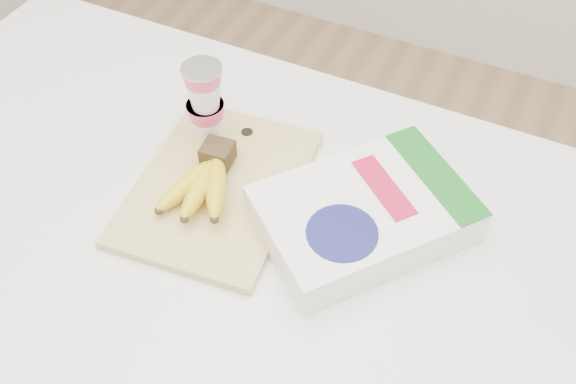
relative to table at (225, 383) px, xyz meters
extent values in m
cube|color=white|center=(0.00, 0.00, 0.00)|extent=(1.34, 0.89, 1.01)
cube|color=#D7C076|center=(-0.02, 0.10, 0.51)|extent=(0.28, 0.36, 0.02)
cube|color=#382816|center=(-0.04, 0.14, 0.54)|extent=(0.05, 0.05, 0.03)
ellipsoid|color=gold|center=(-0.06, 0.07, 0.54)|extent=(0.06, 0.15, 0.04)
sphere|color=#382816|center=(-0.07, 0.00, 0.54)|extent=(0.01, 0.01, 0.01)
ellipsoid|color=gold|center=(-0.03, 0.07, 0.54)|extent=(0.05, 0.15, 0.04)
sphere|color=#382816|center=(-0.02, 0.00, 0.54)|extent=(0.01, 0.01, 0.01)
ellipsoid|color=gold|center=(-0.01, 0.07, 0.55)|extent=(0.10, 0.14, 0.04)
sphere|color=#382816|center=(0.02, 0.02, 0.55)|extent=(0.01, 0.01, 0.01)
cylinder|color=silver|center=(-0.09, 0.18, 0.67)|extent=(0.06, 0.06, 0.00)
cube|color=white|center=(0.21, 0.13, 0.53)|extent=(0.35, 0.36, 0.06)
cube|color=#16651B|center=(0.29, 0.22, 0.57)|extent=(0.19, 0.17, 0.00)
cylinder|color=#161955|center=(0.20, 0.06, 0.57)|extent=(0.14, 0.14, 0.00)
cube|color=#B21432|center=(0.23, 0.16, 0.57)|extent=(0.12, 0.11, 0.00)
camera|label=1|loc=(0.37, -0.47, 1.28)|focal=40.00mm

